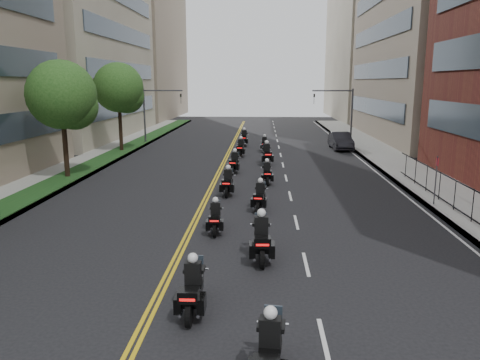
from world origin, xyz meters
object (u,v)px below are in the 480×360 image
object	(u,v)px
motorcycle_8	(235,163)
motorcycle_11	(264,145)
motorcycle_3	(261,240)
motorcycle_4	(215,219)
motorcycle_2	(193,290)
motorcycle_10	(241,149)
motorcycle_9	(267,155)
parked_sedan	(341,141)
motorcycle_6	(228,183)
motorcycle_7	(267,174)
motorcycle_12	(244,139)
motorcycle_5	(260,197)
motorcycle_1	(269,355)

from	to	relation	value
motorcycle_8	motorcycle_11	size ratio (longest dim) A/B	1.07
motorcycle_3	motorcycle_4	size ratio (longest dim) A/B	1.22
motorcycle_2	motorcycle_8	distance (m)	20.41
motorcycle_10	motorcycle_11	distance (m)	3.55
motorcycle_9	parked_sedan	xyz separation A→B (m)	(7.04, 8.74, 0.06)
motorcycle_2	parked_sedan	xyz separation A→B (m)	(9.24, 32.53, 0.13)
motorcycle_8	motorcycle_9	size ratio (longest dim) A/B	0.90
motorcycle_6	motorcycle_7	distance (m)	3.75
motorcycle_4	motorcycle_8	xyz separation A→B (m)	(0.00, 13.34, 0.07)
motorcycle_12	motorcycle_7	bearing A→B (deg)	-80.48
motorcycle_12	motorcycle_11	bearing A→B (deg)	-59.67
motorcycle_2	motorcycle_11	size ratio (longest dim) A/B	1.08
motorcycle_5	motorcycle_2	bearing A→B (deg)	-92.96
motorcycle_12	parked_sedan	size ratio (longest dim) A/B	0.51
motorcycle_11	motorcycle_12	size ratio (longest dim) A/B	0.87
motorcycle_8	motorcycle_12	world-z (taller)	motorcycle_12
motorcycle_4	motorcycle_5	size ratio (longest dim) A/B	0.95
motorcycle_3	motorcycle_2	bearing A→B (deg)	-117.16
motorcycle_6	motorcycle_12	distance (m)	20.58
motorcycle_1	motorcycle_3	world-z (taller)	motorcycle_3
motorcycle_4	motorcycle_10	size ratio (longest dim) A/B	0.88
motorcycle_5	motorcycle_10	distance (m)	17.01
motorcycle_8	motorcycle_9	distance (m)	4.07
motorcycle_9	motorcycle_10	xyz separation A→B (m)	(-2.19, 3.89, -0.06)
motorcycle_6	motorcycle_8	world-z (taller)	motorcycle_6
motorcycle_11	motorcycle_12	bearing A→B (deg)	118.02
motorcycle_4	motorcycle_5	world-z (taller)	motorcycle_5
motorcycle_8	motorcycle_1	bearing A→B (deg)	-79.34
motorcycle_1	motorcycle_6	world-z (taller)	motorcycle_1
motorcycle_1	motorcycle_3	bearing A→B (deg)	97.81
motorcycle_11	motorcycle_5	bearing A→B (deg)	-90.50
motorcycle_1	motorcycle_5	world-z (taller)	motorcycle_1
motorcycle_2	motorcycle_11	world-z (taller)	motorcycle_2
motorcycle_9	motorcycle_12	bearing A→B (deg)	95.78
motorcycle_5	motorcycle_12	xyz separation A→B (m)	(-1.76, 23.65, 0.08)
motorcycle_4	motorcycle_12	world-z (taller)	motorcycle_12
motorcycle_9	motorcycle_11	size ratio (longest dim) A/B	1.19
motorcycle_6	motorcycle_12	world-z (taller)	motorcycle_12
motorcycle_3	motorcycle_8	size ratio (longest dim) A/B	1.10
motorcycle_3	motorcycle_4	world-z (taller)	motorcycle_3
motorcycle_6	parked_sedan	size ratio (longest dim) A/B	0.48
motorcycle_7	motorcycle_3	bearing A→B (deg)	-93.96
motorcycle_5	motorcycle_6	bearing A→B (deg)	127.18
motorcycle_3	motorcycle_6	bearing A→B (deg)	98.77
motorcycle_5	motorcycle_12	distance (m)	23.72
motorcycle_1	motorcycle_6	distance (m)	17.00
motorcycle_1	parked_sedan	world-z (taller)	motorcycle_1
motorcycle_8	motorcycle_9	world-z (taller)	motorcycle_9
motorcycle_5	motorcycle_7	size ratio (longest dim) A/B	1.01
motorcycle_2	motorcycle_6	size ratio (longest dim) A/B	1.00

